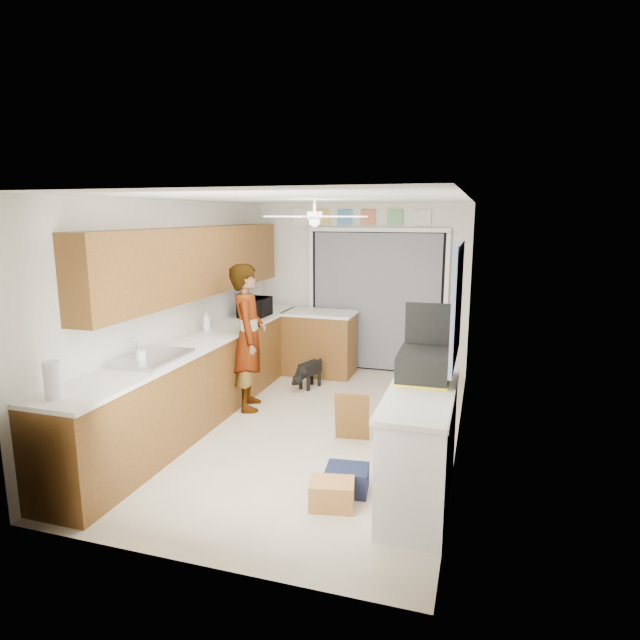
# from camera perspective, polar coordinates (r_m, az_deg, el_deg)

# --- Properties ---
(floor) EXTENTS (5.00, 5.00, 0.00)m
(floor) POSITION_cam_1_polar(r_m,az_deg,el_deg) (6.11, -1.13, -11.36)
(floor) COLOR #C2B39C
(floor) RESTS_ON ground
(ceiling) EXTENTS (5.00, 5.00, 0.00)m
(ceiling) POSITION_cam_1_polar(r_m,az_deg,el_deg) (5.64, -1.23, 12.80)
(ceiling) COLOR white
(ceiling) RESTS_ON ground
(wall_back) EXTENTS (3.20, 0.00, 3.20)m
(wall_back) POSITION_cam_1_polar(r_m,az_deg,el_deg) (8.12, 4.37, 3.46)
(wall_back) COLOR silver
(wall_back) RESTS_ON ground
(wall_front) EXTENTS (3.20, 0.00, 3.20)m
(wall_front) POSITION_cam_1_polar(r_m,az_deg,el_deg) (3.53, -14.10, -7.20)
(wall_front) COLOR silver
(wall_front) RESTS_ON ground
(wall_left) EXTENTS (0.00, 5.00, 5.00)m
(wall_left) POSITION_cam_1_polar(r_m,az_deg,el_deg) (6.42, -14.87, 1.03)
(wall_left) COLOR silver
(wall_left) RESTS_ON ground
(wall_right) EXTENTS (0.00, 5.00, 5.00)m
(wall_right) POSITION_cam_1_polar(r_m,az_deg,el_deg) (5.47, 14.96, -0.72)
(wall_right) COLOR silver
(wall_right) RESTS_ON ground
(left_base_cabinets) EXTENTS (0.60, 4.80, 0.90)m
(left_base_cabinets) POSITION_cam_1_polar(r_m,az_deg,el_deg) (6.46, -12.23, -6.10)
(left_base_cabinets) COLOR brown
(left_base_cabinets) RESTS_ON floor
(left_countertop) EXTENTS (0.62, 4.80, 0.04)m
(left_countertop) POSITION_cam_1_polar(r_m,az_deg,el_deg) (6.33, -12.33, -2.05)
(left_countertop) COLOR white
(left_countertop) RESTS_ON left_base_cabinets
(upper_cabinets) EXTENTS (0.32, 4.00, 0.80)m
(upper_cabinets) POSITION_cam_1_polar(r_m,az_deg,el_deg) (6.44, -12.96, 6.09)
(upper_cabinets) COLOR brown
(upper_cabinets) RESTS_ON wall_left
(sink_basin) EXTENTS (0.50, 0.76, 0.06)m
(sink_basin) POSITION_cam_1_polar(r_m,az_deg,el_deg) (5.50, -17.44, -3.94)
(sink_basin) COLOR silver
(sink_basin) RESTS_ON left_countertop
(faucet) EXTENTS (0.03, 0.03, 0.22)m
(faucet) POSITION_cam_1_polar(r_m,az_deg,el_deg) (5.59, -19.11, -2.81)
(faucet) COLOR silver
(faucet) RESTS_ON left_countertop
(peninsula_base) EXTENTS (1.00, 0.60, 0.90)m
(peninsula_base) POSITION_cam_1_polar(r_m,az_deg,el_deg) (7.93, -0.05, -2.60)
(peninsula_base) COLOR brown
(peninsula_base) RESTS_ON floor
(peninsula_top) EXTENTS (1.04, 0.64, 0.04)m
(peninsula_top) POSITION_cam_1_polar(r_m,az_deg,el_deg) (7.83, -0.05, 0.74)
(peninsula_top) COLOR white
(peninsula_top) RESTS_ON peninsula_base
(back_opening_recess) EXTENTS (2.00, 0.06, 2.10)m
(back_opening_recess) POSITION_cam_1_polar(r_m,az_deg,el_deg) (8.07, 6.03, 1.94)
(back_opening_recess) COLOR black
(back_opening_recess) RESTS_ON wall_back
(curtain_panel) EXTENTS (1.90, 0.03, 2.05)m
(curtain_panel) POSITION_cam_1_polar(r_m,az_deg,el_deg) (8.03, 5.98, 1.90)
(curtain_panel) COLOR slate
(curtain_panel) RESTS_ON wall_back
(door_trim_left) EXTENTS (0.06, 0.04, 2.10)m
(door_trim_left) POSITION_cam_1_polar(r_m,az_deg,el_deg) (8.30, -0.94, 2.25)
(door_trim_left) COLOR white
(door_trim_left) RESTS_ON wall_back
(door_trim_right) EXTENTS (0.06, 0.04, 2.10)m
(door_trim_right) POSITION_cam_1_polar(r_m,az_deg,el_deg) (7.92, 13.26, 1.52)
(door_trim_right) COLOR white
(door_trim_right) RESTS_ON wall_back
(door_trim_head) EXTENTS (2.10, 0.04, 0.06)m
(door_trim_head) POSITION_cam_1_polar(r_m,az_deg,el_deg) (7.94, 6.15, 9.55)
(door_trim_head) COLOR white
(door_trim_head) RESTS_ON wall_back
(header_frame_0) EXTENTS (0.22, 0.02, 0.22)m
(header_frame_0) POSITION_cam_1_polar(r_m,az_deg,el_deg) (8.17, 0.26, 10.92)
(header_frame_0) COLOR gold
(header_frame_0) RESTS_ON wall_back
(header_frame_1) EXTENTS (0.22, 0.02, 0.22)m
(header_frame_1) POSITION_cam_1_polar(r_m,az_deg,el_deg) (8.08, 2.68, 10.90)
(header_frame_1) COLOR #4684BA
(header_frame_1) RESTS_ON wall_back
(header_frame_2) EXTENTS (0.22, 0.02, 0.22)m
(header_frame_2) POSITION_cam_1_polar(r_m,az_deg,el_deg) (8.00, 5.15, 10.87)
(header_frame_2) COLOR #BF6747
(header_frame_2) RESTS_ON wall_back
(header_frame_3) EXTENTS (0.22, 0.02, 0.22)m
(header_frame_3) POSITION_cam_1_polar(r_m,az_deg,el_deg) (7.92, 8.03, 10.80)
(header_frame_3) COLOR #60A961
(header_frame_3) RESTS_ON wall_back
(header_frame_4) EXTENTS (0.22, 0.02, 0.22)m
(header_frame_4) POSITION_cam_1_polar(r_m,az_deg,el_deg) (7.87, 10.95, 10.71)
(header_frame_4) COLOR silver
(header_frame_4) RESTS_ON wall_back
(route66_sign) EXTENTS (0.22, 0.02, 0.26)m
(route66_sign) POSITION_cam_1_polar(r_m,az_deg,el_deg) (8.28, -2.10, 10.92)
(route66_sign) COLOR silver
(route66_sign) RESTS_ON wall_back
(right_counter_base) EXTENTS (0.50, 1.40, 0.90)m
(right_counter_base) POSITION_cam_1_polar(r_m,az_deg,el_deg) (4.58, 10.59, -13.40)
(right_counter_base) COLOR white
(right_counter_base) RESTS_ON floor
(right_counter_top) EXTENTS (0.54, 1.44, 0.04)m
(right_counter_top) POSITION_cam_1_polar(r_m,az_deg,el_deg) (4.41, 10.68, -7.83)
(right_counter_top) COLOR white
(right_counter_top) RESTS_ON right_counter_base
(abstract_painting) EXTENTS (0.03, 1.15, 0.95)m
(abstract_painting) POSITION_cam_1_polar(r_m,az_deg,el_deg) (4.41, 14.42, 1.80)
(abstract_painting) COLOR #DB509C
(abstract_painting) RESTS_ON wall_right
(ceiling_fan) EXTENTS (1.14, 1.14, 0.24)m
(ceiling_fan) POSITION_cam_1_polar(r_m,az_deg,el_deg) (5.83, -0.59, 10.98)
(ceiling_fan) COLOR white
(ceiling_fan) RESTS_ON ceiling
(microwave) EXTENTS (0.35, 0.50, 0.26)m
(microwave) POSITION_cam_1_polar(r_m,az_deg,el_deg) (7.48, -6.97, 1.35)
(microwave) COLOR black
(microwave) RESTS_ON left_countertop
(soap_bottle) EXTENTS (0.10, 0.10, 0.26)m
(soap_bottle) POSITION_cam_1_polar(r_m,az_deg,el_deg) (6.66, -12.01, -0.07)
(soap_bottle) COLOR silver
(soap_bottle) RESTS_ON left_countertop
(jar_b) EXTENTS (0.09, 0.09, 0.14)m
(jar_b) POSITION_cam_1_polar(r_m,az_deg,el_deg) (5.38, -18.55, -3.77)
(jar_b) COLOR silver
(jar_b) RESTS_ON left_countertop
(paper_towel_roll) EXTENTS (0.18, 0.18, 0.30)m
(paper_towel_roll) POSITION_cam_1_polar(r_m,az_deg,el_deg) (4.64, -26.59, -5.74)
(paper_towel_roll) COLOR white
(paper_towel_roll) RESTS_ON left_countertop
(suitcase) EXTENTS (0.44, 0.58, 0.25)m
(suitcase) POSITION_cam_1_polar(r_m,az_deg,el_deg) (4.71, 11.01, -4.78)
(suitcase) COLOR black
(suitcase) RESTS_ON right_counter_top
(suitcase_rim) EXTENTS (0.45, 0.59, 0.02)m
(suitcase_rim) POSITION_cam_1_polar(r_m,az_deg,el_deg) (4.74, 10.96, -6.05)
(suitcase_rim) COLOR yellow
(suitcase_rim) RESTS_ON suitcase
(suitcase_lid) EXTENTS (0.42, 0.04, 0.50)m
(suitcase_lid) POSITION_cam_1_polar(r_m,az_deg,el_deg) (4.93, 11.48, -1.08)
(suitcase_lid) COLOR black
(suitcase_lid) RESTS_ON suitcase
(cardboard_box) EXTENTS (0.40, 0.33, 0.22)m
(cardboard_box) POSITION_cam_1_polar(r_m,az_deg,el_deg) (4.57, 1.27, -18.07)
(cardboard_box) COLOR #BF793C
(cardboard_box) RESTS_ON floor
(navy_crate) EXTENTS (0.39, 0.34, 0.22)m
(navy_crate) POSITION_cam_1_polar(r_m,az_deg,el_deg) (4.79, 2.90, -16.62)
(navy_crate) COLOR black
(navy_crate) RESTS_ON floor
(cabinet_door_panel) EXTENTS (0.37, 0.19, 0.53)m
(cabinet_door_panel) POSITION_cam_1_polar(r_m,az_deg,el_deg) (5.68, 3.44, -10.25)
(cabinet_door_panel) COLOR brown
(cabinet_door_panel) RESTS_ON floor
(man) EXTENTS (0.63, 0.76, 1.78)m
(man) POSITION_cam_1_polar(r_m,az_deg,el_deg) (6.49, -7.65, -1.83)
(man) COLOR white
(man) RESTS_ON floor
(dog) EXTENTS (0.37, 0.55, 0.40)m
(dog) POSITION_cam_1_polar(r_m,az_deg,el_deg) (7.35, -1.07, -5.73)
(dog) COLOR black
(dog) RESTS_ON floor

